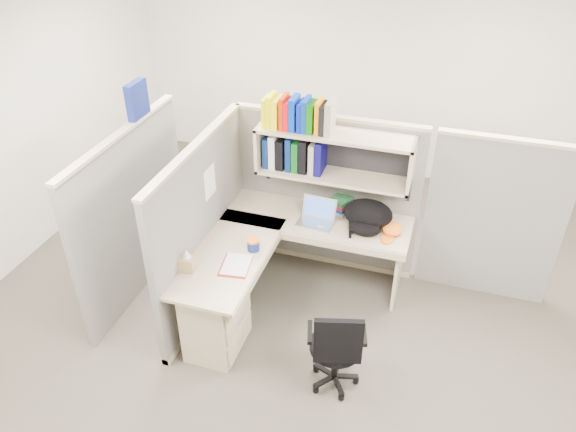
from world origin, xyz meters
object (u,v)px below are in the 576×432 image
(desk, at_px, (245,291))
(backpack, at_px, (367,217))
(laptop, at_px, (315,213))
(task_chair, at_px, (335,360))
(snack_canister, at_px, (253,244))

(desk, height_order, backpack, backpack)
(laptop, bearing_deg, backpack, 10.71)
(desk, xyz_separation_m, task_chair, (0.91, -0.39, -0.13))
(laptop, xyz_separation_m, backpack, (0.46, 0.06, 0.02))
(desk, xyz_separation_m, laptop, (0.41, 0.76, 0.41))
(snack_canister, xyz_separation_m, task_chair, (0.89, -0.61, -0.48))
(desk, relative_size, task_chair, 2.02)
(laptop, xyz_separation_m, task_chair, (0.49, -1.16, -0.54))
(laptop, bearing_deg, task_chair, -63.01)
(desk, relative_size, snack_canister, 15.56)
(task_chair, bearing_deg, snack_canister, 145.59)
(snack_canister, bearing_deg, backpack, 34.77)
(desk, bearing_deg, laptop, 61.52)
(backpack, xyz_separation_m, task_chair, (0.03, -1.21, -0.56))
(desk, distance_m, task_chair, 1.00)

